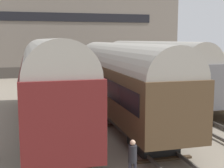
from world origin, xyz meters
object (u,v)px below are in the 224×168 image
object	(u,v)px
train_car_grey	(148,66)
bench	(222,95)
person_worker	(133,157)
train_car_brown	(122,78)
train_car_maroon	(47,78)

from	to	relation	value
train_car_grey	bench	distance (m)	7.74
person_worker	train_car_grey	bearing A→B (deg)	66.31
train_car_grey	train_car_brown	bearing A→B (deg)	-123.14
bench	person_worker	size ratio (longest dim) A/B	0.85
train_car_brown	person_worker	distance (m)	8.61
train_car_brown	bench	size ratio (longest dim) A/B	11.22
train_car_grey	person_worker	bearing A→B (deg)	-113.69
train_car_brown	bench	distance (m)	7.43
train_car_brown	train_car_grey	bearing A→B (deg)	56.86
train_car_grey	train_car_maroon	bearing A→B (deg)	-143.07
train_car_brown	person_worker	xyz separation A→B (m)	(-2.06, -8.14, -1.91)
train_car_maroon	bench	world-z (taller)	train_car_maroon
train_car_maroon	train_car_grey	distance (m)	11.53
train_car_brown	bench	xyz separation A→B (m)	(7.29, -0.05, -1.43)
train_car_maroon	train_car_brown	bearing A→B (deg)	-1.62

